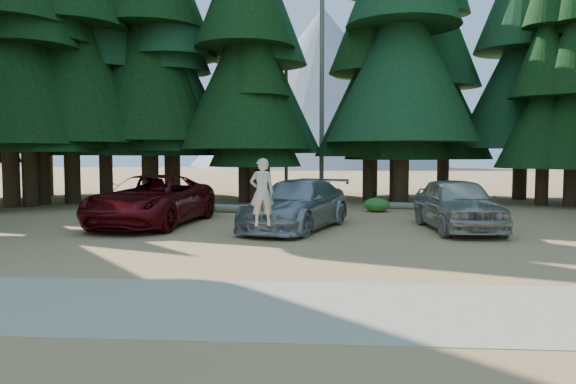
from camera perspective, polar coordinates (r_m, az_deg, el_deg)
name	(u,v)px	position (r m, az deg, el deg)	size (l,w,h in m)	color
ground	(285,243)	(15.66, -0.30, -5.19)	(160.00, 160.00, 0.00)	tan
gravel_strip	(254,306)	(9.33, -3.52, -11.51)	(26.00, 3.50, 0.01)	tan
forest_belt_north	(307,199)	(30.53, 1.92, -0.70)	(36.00, 7.00, 22.00)	black
snag_front	(322,86)	(30.11, 3.46, 10.67)	(0.24, 0.24, 12.00)	#656251
snag_back	(286,108)	(31.60, -0.18, 8.54)	(0.20, 0.20, 10.00)	#656251
mountain_peak	(309,97)	(104.21, 2.14, 9.62)	(48.00, 50.00, 28.00)	gray
red_pickup	(152,200)	(19.95, -13.69, -0.81)	(2.87, 6.23, 1.73)	#57070D
silver_minivan_center	(296,205)	(18.38, 0.84, -1.30)	(2.25, 5.53, 1.61)	#999BA0
silver_minivan_right	(458,204)	(18.90, 16.84, -1.16)	(2.02, 5.03, 1.71)	#A7A294
frisbee_player	(262,192)	(15.21, -2.66, 0.00)	(0.77, 0.61, 1.84)	beige
log_left	(230,208)	(23.66, -5.87, -1.68)	(0.34, 0.34, 4.71)	#656251
log_mid	(285,204)	(26.10, -0.31, -1.21)	(0.26, 0.26, 3.13)	#656251
log_right	(431,207)	(25.33, 14.33, -1.45)	(0.30, 0.30, 4.71)	#656251
shrub_far_left	(107,204)	(25.63, -17.88, -1.21)	(0.94, 0.94, 0.52)	#2A6B20
shrub_left	(205,208)	(22.97, -8.48, -1.63)	(0.96, 0.96, 0.53)	#2A6B20
shrub_center_left	(315,203)	(24.28, 2.72, -1.17)	(1.14, 1.14, 0.63)	#2A6B20
shrub_center_right	(284,204)	(24.12, -0.39, -1.28)	(1.03, 1.03, 0.56)	#2A6B20
shrub_right	(425,209)	(23.31, 13.77, -1.65)	(0.92, 0.92, 0.50)	#2A6B20
shrub_far_right	(377,205)	(24.10, 9.00, -1.29)	(1.09, 1.09, 0.60)	#2A6B20
shrub_edge_west	(93,211)	(22.90, -19.17, -1.82)	(0.97, 0.97, 0.53)	#2A6B20
shrub_edge_east	(497,212)	(22.76, 20.46, -1.95)	(0.87, 0.87, 0.48)	#2A6B20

